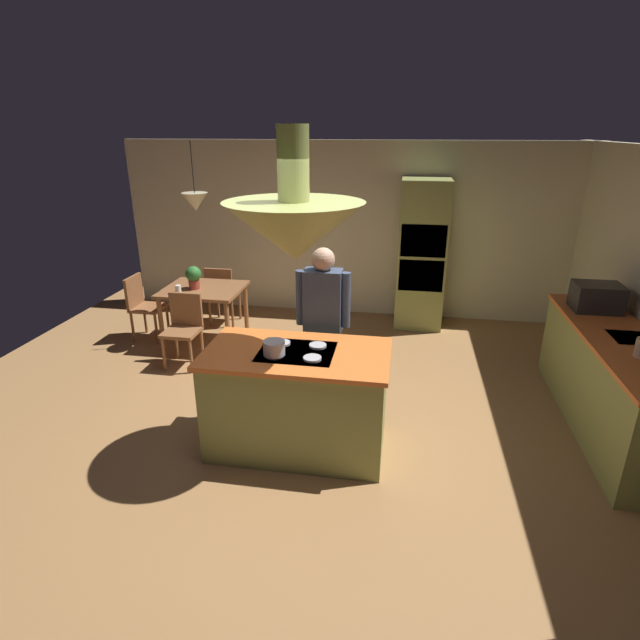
{
  "coord_description": "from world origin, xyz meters",
  "views": [
    {
      "loc": [
        0.84,
        -3.97,
        2.71
      ],
      "look_at": [
        0.1,
        0.4,
        1.0
      ],
      "focal_mm": 28.08,
      "sensor_mm": 36.0,
      "label": 1
    }
  ],
  "objects_px": {
    "dining_table": "(204,296)",
    "potted_plant_on_table": "(194,276)",
    "cup_on_table": "(178,289)",
    "oven_tower": "(422,255)",
    "person_at_island": "(323,320)",
    "microwave_on_counter": "(597,297)",
    "cooking_pot_on_cooktop": "(274,348)",
    "chair_at_corner": "(142,303)",
    "chair_by_back_wall": "(222,292)",
    "kitchen_island": "(297,399)",
    "chair_facing_island": "(184,325)"
  },
  "relations": [
    {
      "from": "dining_table",
      "to": "potted_plant_on_table",
      "type": "height_order",
      "value": "potted_plant_on_table"
    },
    {
      "from": "cup_on_table",
      "to": "oven_tower",
      "type": "bearing_deg",
      "value": 24.14
    },
    {
      "from": "person_at_island",
      "to": "microwave_on_counter",
      "type": "height_order",
      "value": "person_at_island"
    },
    {
      "from": "cooking_pot_on_cooktop",
      "to": "cup_on_table",
      "type": "bearing_deg",
      "value": 131.43
    },
    {
      "from": "potted_plant_on_table",
      "to": "cooking_pot_on_cooktop",
      "type": "relative_size",
      "value": 1.67
    },
    {
      "from": "person_at_island",
      "to": "chair_at_corner",
      "type": "relative_size",
      "value": 1.92
    },
    {
      "from": "chair_at_corner",
      "to": "cooking_pot_on_cooktop",
      "type": "bearing_deg",
      "value": -132.65
    },
    {
      "from": "dining_table",
      "to": "cooking_pot_on_cooktop",
      "type": "relative_size",
      "value": 5.58
    },
    {
      "from": "person_at_island",
      "to": "chair_by_back_wall",
      "type": "height_order",
      "value": "person_at_island"
    },
    {
      "from": "chair_by_back_wall",
      "to": "chair_at_corner",
      "type": "xyz_separation_m",
      "value": [
        -0.88,
        -0.66,
        0.0
      ]
    },
    {
      "from": "oven_tower",
      "to": "dining_table",
      "type": "xyz_separation_m",
      "value": [
        -2.8,
        -1.14,
        -0.38
      ]
    },
    {
      "from": "cup_on_table",
      "to": "microwave_on_counter",
      "type": "xyz_separation_m",
      "value": [
        4.78,
        -0.35,
        0.27
      ]
    },
    {
      "from": "kitchen_island",
      "to": "cup_on_table",
      "type": "distance_m",
      "value": 2.72
    },
    {
      "from": "chair_facing_island",
      "to": "chair_by_back_wall",
      "type": "distance_m",
      "value": 1.31
    },
    {
      "from": "chair_facing_island",
      "to": "microwave_on_counter",
      "type": "height_order",
      "value": "microwave_on_counter"
    },
    {
      "from": "cup_on_table",
      "to": "microwave_on_counter",
      "type": "height_order",
      "value": "microwave_on_counter"
    },
    {
      "from": "kitchen_island",
      "to": "cup_on_table",
      "type": "relative_size",
      "value": 17.6
    },
    {
      "from": "person_at_island",
      "to": "potted_plant_on_table",
      "type": "bearing_deg",
      "value": 144.84
    },
    {
      "from": "chair_at_corner",
      "to": "microwave_on_counter",
      "type": "distance_m",
      "value": 5.48
    },
    {
      "from": "kitchen_island",
      "to": "potted_plant_on_table",
      "type": "distance_m",
      "value": 2.76
    },
    {
      "from": "dining_table",
      "to": "chair_at_corner",
      "type": "height_order",
      "value": "chair_at_corner"
    },
    {
      "from": "chair_by_back_wall",
      "to": "cooking_pot_on_cooktop",
      "type": "bearing_deg",
      "value": 118.08
    },
    {
      "from": "person_at_island",
      "to": "oven_tower",
      "type": "bearing_deg",
      "value": 68.64
    },
    {
      "from": "potted_plant_on_table",
      "to": "kitchen_island",
      "type": "bearing_deg",
      "value": -48.86
    },
    {
      "from": "kitchen_island",
      "to": "cooking_pot_on_cooktop",
      "type": "relative_size",
      "value": 8.8
    },
    {
      "from": "cooking_pot_on_cooktop",
      "to": "chair_facing_island",
      "type": "bearing_deg",
      "value": 134.38
    },
    {
      "from": "dining_table",
      "to": "person_at_island",
      "type": "relative_size",
      "value": 0.6
    },
    {
      "from": "dining_table",
      "to": "microwave_on_counter",
      "type": "distance_m",
      "value": 4.6
    },
    {
      "from": "chair_by_back_wall",
      "to": "microwave_on_counter",
      "type": "distance_m",
      "value": 4.74
    },
    {
      "from": "cup_on_table",
      "to": "microwave_on_counter",
      "type": "distance_m",
      "value": 4.8
    },
    {
      "from": "kitchen_island",
      "to": "oven_tower",
      "type": "relative_size",
      "value": 0.76
    },
    {
      "from": "chair_by_back_wall",
      "to": "potted_plant_on_table",
      "type": "xyz_separation_m",
      "value": [
        -0.09,
        -0.7,
        0.42
      ]
    },
    {
      "from": "potted_plant_on_table",
      "to": "microwave_on_counter",
      "type": "height_order",
      "value": "microwave_on_counter"
    },
    {
      "from": "dining_table",
      "to": "cooking_pot_on_cooktop",
      "type": "xyz_separation_m",
      "value": [
        1.54,
        -2.23,
        0.36
      ]
    },
    {
      "from": "cup_on_table",
      "to": "microwave_on_counter",
      "type": "bearing_deg",
      "value": -4.22
    },
    {
      "from": "dining_table",
      "to": "microwave_on_counter",
      "type": "relative_size",
      "value": 2.18
    },
    {
      "from": "dining_table",
      "to": "cup_on_table",
      "type": "bearing_deg",
      "value": -137.37
    },
    {
      "from": "dining_table",
      "to": "chair_facing_island",
      "type": "relative_size",
      "value": 1.15
    },
    {
      "from": "oven_tower",
      "to": "chair_at_corner",
      "type": "bearing_deg",
      "value": -162.75
    },
    {
      "from": "chair_by_back_wall",
      "to": "microwave_on_counter",
      "type": "relative_size",
      "value": 1.89
    },
    {
      "from": "microwave_on_counter",
      "to": "cooking_pot_on_cooktop",
      "type": "height_order",
      "value": "microwave_on_counter"
    },
    {
      "from": "chair_facing_island",
      "to": "chair_at_corner",
      "type": "bearing_deg",
      "value": 143.31
    },
    {
      "from": "potted_plant_on_table",
      "to": "cup_on_table",
      "type": "height_order",
      "value": "potted_plant_on_table"
    },
    {
      "from": "person_at_island",
      "to": "chair_facing_island",
      "type": "relative_size",
      "value": 1.92
    },
    {
      "from": "chair_facing_island",
      "to": "cup_on_table",
      "type": "relative_size",
      "value": 9.67
    },
    {
      "from": "potted_plant_on_table",
      "to": "cup_on_table",
      "type": "xyz_separation_m",
      "value": [
        -0.14,
        -0.17,
        -0.12
      ]
    },
    {
      "from": "kitchen_island",
      "to": "oven_tower",
      "type": "bearing_deg",
      "value": 71.26
    },
    {
      "from": "oven_tower",
      "to": "person_at_island",
      "type": "xyz_separation_m",
      "value": [
        -0.99,
        -2.53,
        -0.08
      ]
    },
    {
      "from": "dining_table",
      "to": "cup_on_table",
      "type": "xyz_separation_m",
      "value": [
        -0.24,
        -0.22,
        0.15
      ]
    },
    {
      "from": "oven_tower",
      "to": "chair_at_corner",
      "type": "relative_size",
      "value": 2.38
    }
  ]
}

